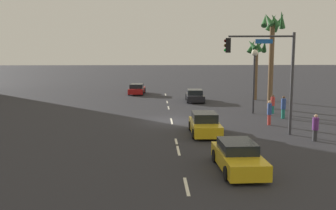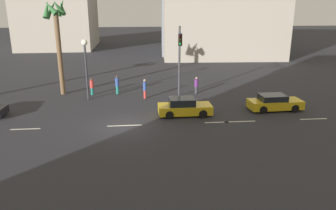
% 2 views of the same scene
% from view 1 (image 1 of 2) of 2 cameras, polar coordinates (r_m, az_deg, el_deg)
% --- Properties ---
extents(ground_plane, '(220.00, 220.00, 0.00)m').
position_cam_1_polar(ground_plane, '(30.63, 0.52, -2.36)').
color(ground_plane, '#28282D').
extents(lane_stripe_0, '(2.12, 0.14, 0.01)m').
position_cam_1_polar(lane_stripe_0, '(48.43, -0.37, 1.54)').
color(lane_stripe_0, silver).
rests_on(lane_stripe_0, ground_plane).
extents(lane_stripe_1, '(1.82, 0.14, 0.01)m').
position_cam_1_polar(lane_stripe_1, '(41.51, -0.12, 0.43)').
color(lane_stripe_1, silver).
rests_on(lane_stripe_1, ground_plane).
extents(lane_stripe_2, '(2.08, 0.14, 0.01)m').
position_cam_1_polar(lane_stripe_2, '(37.47, 0.07, -0.41)').
color(lane_stripe_2, silver).
rests_on(lane_stripe_2, ground_plane).
extents(lane_stripe_3, '(2.54, 0.14, 0.01)m').
position_cam_1_polar(lane_stripe_3, '(30.49, 0.53, -2.39)').
color(lane_stripe_3, silver).
rests_on(lane_stripe_3, ground_plane).
extents(lane_stripe_4, '(2.41, 0.14, 0.01)m').
position_cam_1_polar(lane_stripe_4, '(21.96, 1.49, -6.57)').
color(lane_stripe_4, silver).
rests_on(lane_stripe_4, ground_plane).
extents(lane_stripe_5, '(1.83, 0.14, 0.01)m').
position_cam_1_polar(lane_stripe_5, '(23.73, 1.23, -5.45)').
color(lane_stripe_5, silver).
rests_on(lane_stripe_5, ground_plane).
extents(lane_stripe_6, '(2.17, 0.14, 0.01)m').
position_cam_1_polar(lane_stripe_6, '(16.34, 2.73, -11.83)').
color(lane_stripe_6, silver).
rests_on(lane_stripe_6, ground_plane).
extents(car_0, '(4.27, 1.91, 1.42)m').
position_cam_1_polar(car_0, '(25.91, 5.41, -2.86)').
color(car_0, gold).
rests_on(car_0, ground_plane).
extents(car_1, '(4.35, 2.11, 1.30)m').
position_cam_1_polar(car_1, '(49.14, -4.59, 2.31)').
color(car_1, maroon).
rests_on(car_1, ground_plane).
extents(car_2, '(4.33, 2.02, 1.27)m').
position_cam_1_polar(car_2, '(42.17, 3.97, 1.34)').
color(car_2, black).
rests_on(car_2, ground_plane).
extents(car_3, '(4.50, 2.00, 1.33)m').
position_cam_1_polar(car_3, '(18.54, 10.25, -7.51)').
color(car_3, gold).
rests_on(car_3, ground_plane).
extents(traffic_signal, '(0.78, 4.51, 6.68)m').
position_cam_1_polar(traffic_signal, '(26.18, 14.76, 5.45)').
color(traffic_signal, '#38383D').
rests_on(traffic_signal, ground_plane).
extents(streetlamp, '(0.56, 0.56, 5.58)m').
position_cam_1_polar(streetlamp, '(34.64, 12.54, 5.27)').
color(streetlamp, '#2D2D33').
rests_on(streetlamp, ground_plane).
extents(pedestrian_0, '(0.46, 0.46, 1.85)m').
position_cam_1_polar(pedestrian_0, '(29.82, 14.67, -0.98)').
color(pedestrian_0, '#BF3833').
rests_on(pedestrian_0, ground_plane).
extents(pedestrian_1, '(0.53, 0.53, 1.67)m').
position_cam_1_polar(pedestrian_1, '(25.48, 20.81, -3.06)').
color(pedestrian_1, '#333338').
rests_on(pedestrian_1, ground_plane).
extents(pedestrian_2, '(0.45, 0.45, 1.68)m').
position_cam_1_polar(pedestrian_2, '(35.22, 15.10, 0.19)').
color(pedestrian_2, '#1E7266').
rests_on(pedestrian_2, ground_plane).
extents(pedestrian_3, '(0.49, 0.49, 1.86)m').
position_cam_1_polar(pedestrian_3, '(32.91, 16.58, -0.24)').
color(pedestrian_3, '#1E7266').
rests_on(pedestrian_3, ground_plane).
extents(palm_tree_0, '(2.29, 2.45, 6.75)m').
position_cam_1_polar(palm_tree_0, '(44.41, 12.88, 7.07)').
color(palm_tree_0, brown).
rests_on(palm_tree_0, ground_plane).
extents(palm_tree_1, '(2.38, 2.60, 9.16)m').
position_cam_1_polar(palm_tree_1, '(37.97, 15.13, 9.46)').
color(palm_tree_1, brown).
rests_on(palm_tree_1, ground_plane).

